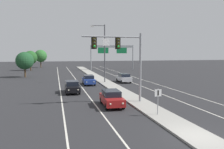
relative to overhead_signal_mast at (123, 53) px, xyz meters
The scene contains 17 objects.
ground_plane 12.10m from the overhead_signal_mast, 80.38° to the right, with size 260.00×260.00×0.00m, color #28282B.
median_island 9.13m from the overhead_signal_mast, 75.95° to the left, with size 2.40×110.00×0.15m, color #9E9B93.
lane_stripe_oncoming_center 15.48m from the overhead_signal_mast, 101.42° to the left, with size 0.14×100.00×0.01m, color silver.
lane_stripe_receding_center 16.55m from the overhead_signal_mast, 65.45° to the left, with size 0.14×100.00×0.01m, color silver.
edge_stripe_left 16.42m from the overhead_signal_mast, 113.43° to the left, with size 0.14×100.00×0.01m, color silver.
edge_stripe_right 18.11m from the overhead_signal_mast, 55.47° to the left, with size 0.14×100.00×0.01m, color silver.
overhead_signal_mast is the anchor object (origin of this frame).
median_sign_post 6.76m from the overhead_signal_mast, 74.36° to the right, with size 0.60×0.10×2.20m.
street_lamp_median 17.06m from the overhead_signal_mast, 85.14° to the left, with size 2.58×0.28×10.00m.
car_oncoming_red 4.76m from the overhead_signal_mast, 147.29° to the right, with size 1.93×4.51×1.58m.
car_oncoming_black 10.20m from the overhead_signal_mast, 120.59° to the left, with size 1.85×4.48×1.58m.
car_oncoming_blue 15.94m from the overhead_signal_mast, 95.46° to the left, with size 1.89×4.50×1.58m.
car_receding_silver 18.09m from the overhead_signal_mast, 73.08° to the left, with size 1.83×4.47×1.58m.
highway_sign_gantry 46.69m from the overhead_signal_mast, 77.61° to the left, with size 13.28×0.42×7.50m.
tree_far_left_c 51.34m from the overhead_signal_mast, 105.70° to the left, with size 4.01×4.01×5.80m.
tree_far_left_b 63.75m from the overhead_signal_mast, 100.61° to the left, with size 4.31×4.31×6.24m.
tree_far_left_a 32.60m from the overhead_signal_mast, 113.80° to the left, with size 3.78×3.78×5.46m.
Camera 1 is at (-8.60, -12.67, 5.39)m, focal length 37.69 mm.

